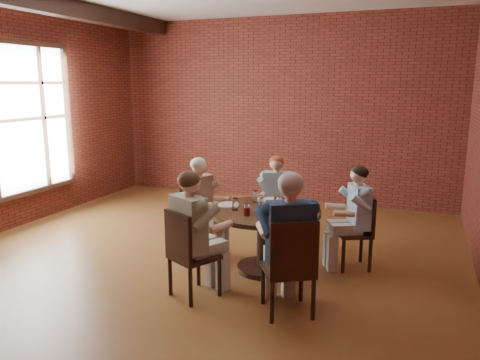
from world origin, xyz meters
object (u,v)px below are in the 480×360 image
(chair_e, at_px, (291,265))
(diner_c, at_px, (202,207))
(chair_a, at_px, (359,229))
(diner_a, at_px, (354,218))
(dining_table, at_px, (265,228))
(smartphone, at_px, (285,217))
(chair_c, at_px, (197,217))
(chair_b, at_px, (276,208))
(chair_d, at_px, (187,251))
(diner_b, at_px, (276,200))
(diner_d, at_px, (194,235))
(diner_e, at_px, (288,244))

(chair_e, bearing_deg, diner_c, -69.21)
(chair_a, bearing_deg, diner_a, -90.00)
(dining_table, height_order, smartphone, smartphone)
(diner_c, relative_size, chair_e, 1.31)
(diner_a, xyz_separation_m, chair_c, (-1.96, -0.23, -0.13))
(chair_a, height_order, chair_c, chair_c)
(diner_c, bearing_deg, chair_b, -27.36)
(diner_c, bearing_deg, smartphone, -97.29)
(dining_table, height_order, chair_d, chair_d)
(chair_a, height_order, diner_b, diner_b)
(chair_a, height_order, diner_d, diner_d)
(diner_a, xyz_separation_m, diner_e, (-0.43, -1.38, 0.07))
(chair_b, bearing_deg, diner_c, -140.84)
(diner_e, xyz_separation_m, smartphone, (-0.22, 0.65, 0.06))
(chair_d, xyz_separation_m, smartphone, (0.82, 0.74, 0.25))
(chair_a, distance_m, chair_b, 1.34)
(dining_table, distance_m, diner_c, 0.96)
(chair_d, bearing_deg, diner_b, -72.11)
(chair_d, bearing_deg, diner_d, -90.00)
(diner_c, bearing_deg, diner_a, -68.86)
(chair_d, bearing_deg, chair_b, -71.47)
(diner_d, height_order, diner_e, diner_e)
(diner_a, bearing_deg, chair_b, -143.98)
(chair_b, height_order, diner_c, diner_c)
(chair_a, height_order, smartphone, chair_a)
(diner_b, relative_size, chair_d, 1.30)
(chair_d, xyz_separation_m, chair_e, (1.09, 0.00, 0.01))
(diner_a, height_order, diner_b, diner_a)
(chair_b, bearing_deg, chair_c, -144.19)
(chair_c, relative_size, diner_c, 0.71)
(diner_e, bearing_deg, diner_c, -68.17)
(diner_c, relative_size, diner_d, 0.95)
(diner_a, bearing_deg, dining_table, -90.00)
(chair_a, bearing_deg, chair_c, -108.86)
(chair_e, height_order, smartphone, chair_e)
(dining_table, height_order, chair_b, chair_b)
(smartphone, bearing_deg, diner_a, 47.24)
(diner_b, distance_m, diner_c, 1.09)
(chair_a, bearing_deg, smartphone, -69.86)
(chair_e, bearing_deg, chair_b, -100.09)
(chair_c, bearing_deg, diner_e, -113.12)
(chair_d, distance_m, diner_d, 0.18)
(dining_table, bearing_deg, chair_d, -117.34)
(chair_d, bearing_deg, diner_c, -43.51)
(diner_a, bearing_deg, diner_b, -141.45)
(diner_d, relative_size, smartphone, 9.68)
(diner_b, relative_size, chair_c, 1.35)
(dining_table, relative_size, chair_b, 1.49)
(diner_a, distance_m, smartphone, 0.98)
(chair_e, bearing_deg, diner_e, -90.00)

